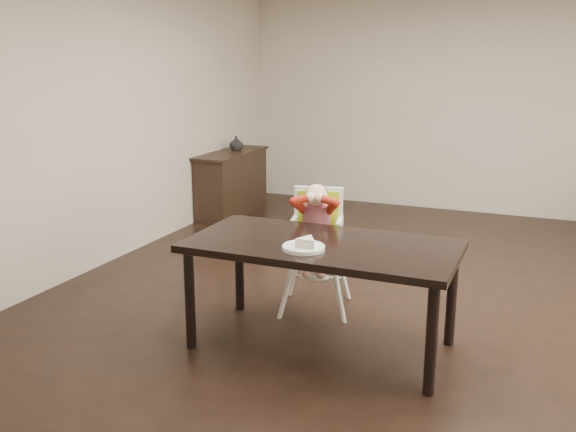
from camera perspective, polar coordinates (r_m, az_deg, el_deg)
name	(u,v)px	position (r m, az deg, el deg)	size (l,w,h in m)	color
ground	(413,309)	(5.27, 11.07, -8.08)	(7.00, 7.00, 0.00)	black
room_walls	(426,71)	(4.88, 12.13, 12.50)	(6.02, 7.02, 2.71)	#C0B39F
dining_table	(322,254)	(4.33, 3.04, -3.38)	(1.80, 0.90, 0.75)	black
high_chair	(317,221)	(4.98, 2.56, -0.45)	(0.51, 0.51, 1.01)	white
plate	(305,245)	(4.14, 1.49, -2.63)	(0.36, 0.36, 0.08)	white
sideboard	(232,183)	(8.07, -5.02, 2.95)	(0.44, 1.26, 0.79)	black
vase	(236,143)	(8.12, -4.62, 6.45)	(0.17, 0.18, 0.17)	#99999E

